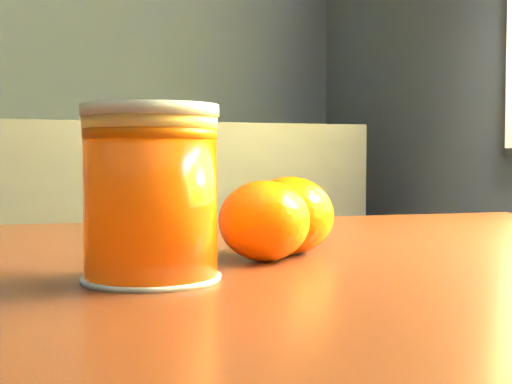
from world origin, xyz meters
name	(u,v)px	position (x,y,z in m)	size (l,w,h in m)	color
table	(233,377)	(0.91, 0.14, 0.65)	(1.03, 0.76, 0.74)	maroon
juice_glass	(151,194)	(0.83, 0.07, 0.80)	(0.09, 0.09, 0.11)	#E74804
orange_front	(290,215)	(0.97, 0.16, 0.78)	(0.07, 0.07, 0.07)	#FF6805
orange_back	(264,221)	(0.93, 0.12, 0.78)	(0.07, 0.07, 0.06)	#FF6805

